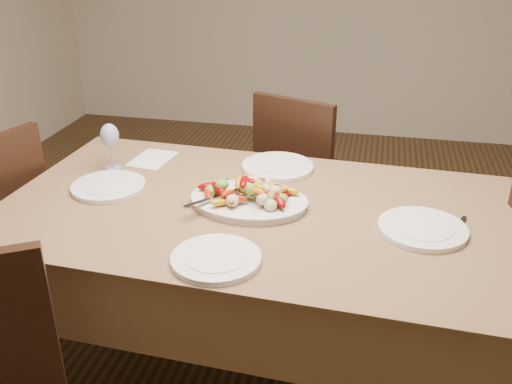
{
  "coord_description": "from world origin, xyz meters",
  "views": [
    {
      "loc": [
        0.23,
        -1.79,
        1.69
      ],
      "look_at": [
        -0.16,
        -0.01,
        0.82
      ],
      "focal_mm": 40.0,
      "sensor_mm": 36.0,
      "label": 1
    }
  ],
  "objects_px": {
    "dining_table": "(256,294)",
    "plate_left": "(109,187)",
    "chair_far": "(309,179)",
    "plate_near": "(216,259)",
    "wine_glass": "(111,145)",
    "serving_platter": "(249,202)",
    "plate_right": "(422,229)",
    "plate_far": "(278,167)"
  },
  "relations": [
    {
      "from": "dining_table",
      "to": "plate_left",
      "type": "relative_size",
      "value": 6.57
    },
    {
      "from": "dining_table",
      "to": "chair_far",
      "type": "distance_m",
      "value": 0.92
    },
    {
      "from": "dining_table",
      "to": "chair_far",
      "type": "relative_size",
      "value": 1.94
    },
    {
      "from": "plate_near",
      "to": "wine_glass",
      "type": "xyz_separation_m",
      "value": [
        -0.62,
        0.6,
        0.09
      ]
    },
    {
      "from": "serving_platter",
      "to": "dining_table",
      "type": "bearing_deg",
      "value": -22.3
    },
    {
      "from": "serving_platter",
      "to": "plate_near",
      "type": "bearing_deg",
      "value": -91.69
    },
    {
      "from": "serving_platter",
      "to": "wine_glass",
      "type": "bearing_deg",
      "value": 161.54
    },
    {
      "from": "plate_right",
      "to": "plate_far",
      "type": "bearing_deg",
      "value": 143.89
    },
    {
      "from": "serving_platter",
      "to": "plate_right",
      "type": "bearing_deg",
      "value": -5.73
    },
    {
      "from": "chair_far",
      "to": "plate_far",
      "type": "height_order",
      "value": "chair_far"
    },
    {
      "from": "plate_right",
      "to": "plate_near",
      "type": "relative_size",
      "value": 1.07
    },
    {
      "from": "plate_left",
      "to": "plate_far",
      "type": "bearing_deg",
      "value": 28.85
    },
    {
      "from": "chair_far",
      "to": "plate_near",
      "type": "xyz_separation_m",
      "value": [
        -0.12,
        -1.29,
        0.29
      ]
    },
    {
      "from": "plate_far",
      "to": "chair_far",
      "type": "bearing_deg",
      "value": 82.93
    },
    {
      "from": "plate_left",
      "to": "plate_far",
      "type": "relative_size",
      "value": 0.95
    },
    {
      "from": "serving_platter",
      "to": "plate_far",
      "type": "relative_size",
      "value": 1.4
    },
    {
      "from": "dining_table",
      "to": "plate_left",
      "type": "height_order",
      "value": "plate_left"
    },
    {
      "from": "plate_right",
      "to": "plate_far",
      "type": "xyz_separation_m",
      "value": [
        -0.56,
        0.41,
        0.0
      ]
    },
    {
      "from": "chair_far",
      "to": "plate_near",
      "type": "relative_size",
      "value": 3.46
    },
    {
      "from": "serving_platter",
      "to": "plate_far",
      "type": "xyz_separation_m",
      "value": [
        0.04,
        0.35,
        -0.0
      ]
    },
    {
      "from": "dining_table",
      "to": "plate_far",
      "type": "bearing_deg",
      "value": 88.18
    },
    {
      "from": "chair_far",
      "to": "plate_near",
      "type": "distance_m",
      "value": 1.33
    },
    {
      "from": "wine_glass",
      "to": "plate_near",
      "type": "bearing_deg",
      "value": -44.05
    },
    {
      "from": "serving_platter",
      "to": "plate_near",
      "type": "relative_size",
      "value": 1.51
    },
    {
      "from": "plate_left",
      "to": "plate_right",
      "type": "distance_m",
      "value": 1.16
    },
    {
      "from": "chair_far",
      "to": "wine_glass",
      "type": "distance_m",
      "value": 1.08
    },
    {
      "from": "serving_platter",
      "to": "plate_far",
      "type": "bearing_deg",
      "value": 83.42
    },
    {
      "from": "dining_table",
      "to": "serving_platter",
      "type": "relative_size",
      "value": 4.44
    },
    {
      "from": "dining_table",
      "to": "plate_left",
      "type": "xyz_separation_m",
      "value": [
        -0.59,
        0.03,
        0.39
      ]
    },
    {
      "from": "chair_far",
      "to": "serving_platter",
      "type": "bearing_deg",
      "value": 103.4
    },
    {
      "from": "plate_left",
      "to": "plate_right",
      "type": "xyz_separation_m",
      "value": [
        1.16,
        -0.08,
        0.0
      ]
    },
    {
      "from": "plate_far",
      "to": "plate_near",
      "type": "relative_size",
      "value": 1.08
    },
    {
      "from": "chair_far",
      "to": "dining_table",
      "type": "bearing_deg",
      "value": 105.28
    },
    {
      "from": "serving_platter",
      "to": "plate_right",
      "type": "relative_size",
      "value": 1.42
    },
    {
      "from": "plate_near",
      "to": "wine_glass",
      "type": "relative_size",
      "value": 1.34
    },
    {
      "from": "serving_platter",
      "to": "wine_glass",
      "type": "relative_size",
      "value": 2.03
    },
    {
      "from": "plate_near",
      "to": "chair_far",
      "type": "bearing_deg",
      "value": 84.67
    },
    {
      "from": "serving_platter",
      "to": "plate_right",
      "type": "height_order",
      "value": "serving_platter"
    },
    {
      "from": "chair_far",
      "to": "plate_far",
      "type": "xyz_separation_m",
      "value": [
        -0.07,
        -0.55,
        0.29
      ]
    },
    {
      "from": "serving_platter",
      "to": "plate_left",
      "type": "xyz_separation_m",
      "value": [
        -0.56,
        0.02,
        -0.0
      ]
    },
    {
      "from": "plate_right",
      "to": "wine_glass",
      "type": "distance_m",
      "value": 1.26
    },
    {
      "from": "dining_table",
      "to": "plate_right",
      "type": "relative_size",
      "value": 6.28
    }
  ]
}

